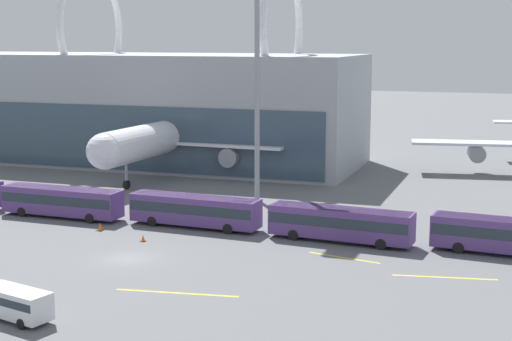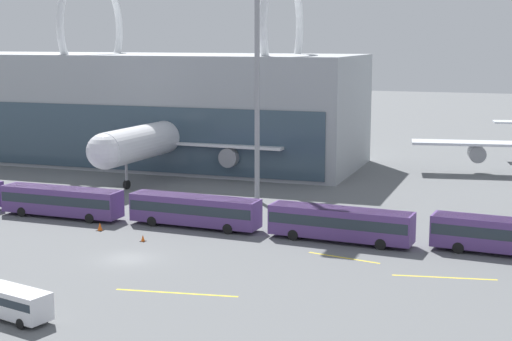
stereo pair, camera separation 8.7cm
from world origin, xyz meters
The scene contains 13 objects.
ground_plane centered at (0.00, 0.00, 0.00)m, with size 440.00×440.00×0.00m, color slate.
airliner_at_gate_near centered at (-14.48, 38.43, 5.33)m, with size 33.61×33.91×15.96m.
shuttle_bus_1 centered at (-13.91, 11.57, 1.84)m, with size 13.35×3.05×3.11m.
shuttle_bus_2 centered at (0.86, 12.09, 1.84)m, with size 13.40×3.41×3.11m.
shuttle_bus_3 centered at (15.63, 11.33, 1.84)m, with size 13.44×3.71×3.11m.
shuttle_bus_4 centered at (30.39, 11.64, 1.84)m, with size 13.46×3.88×3.11m.
service_van_foreground centered at (0.10, -15.49, 1.26)m, with size 5.44×3.12×2.11m.
floodlight_mast centered at (2.40, 26.35, 20.39)m, with size 2.69×2.69×31.37m.
lane_stripe_0 centered at (17.14, 6.24, 0.00)m, with size 6.61×0.25×0.01m, color yellow.
lane_stripe_2 centered at (25.78, 3.36, 0.00)m, with size 8.02×0.25×0.01m, color yellow.
lane_stripe_3 centered at (7.68, -6.91, 0.00)m, with size 9.24×0.25×0.01m, color yellow.
traffic_cone_0 centered at (-1.46, 5.51, 0.30)m, with size 0.49×0.49×0.62m.
traffic_cone_1 centered at (-7.27, 7.82, 0.40)m, with size 0.65×0.65×0.81m.
Camera 1 is at (31.12, -56.88, 18.36)m, focal length 55.00 mm.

